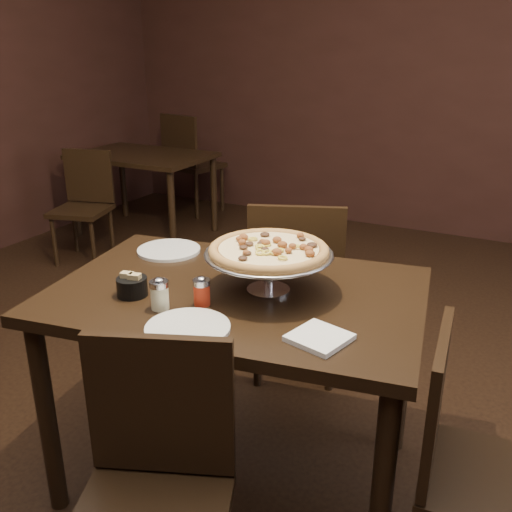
% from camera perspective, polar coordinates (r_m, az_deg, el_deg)
% --- Properties ---
extents(room, '(6.04, 7.04, 2.84)m').
position_cam_1_polar(room, '(1.68, -0.10, 14.68)').
color(room, black).
rests_on(room, ground).
extents(dining_table, '(1.37, 1.02, 0.78)m').
position_cam_1_polar(dining_table, '(2.00, -1.94, -6.06)').
color(dining_table, black).
rests_on(dining_table, ground).
extents(background_table, '(1.11, 0.74, 0.69)m').
position_cam_1_polar(background_table, '(4.96, -11.24, 8.97)').
color(background_table, black).
rests_on(background_table, ground).
extents(pizza_stand, '(0.43, 0.43, 0.18)m').
position_cam_1_polar(pizza_stand, '(1.89, 1.28, 0.53)').
color(pizza_stand, silver).
rests_on(pizza_stand, dining_table).
extents(parmesan_shaker, '(0.06, 0.06, 0.11)m').
position_cam_1_polar(parmesan_shaker, '(1.82, -9.62, -3.78)').
color(parmesan_shaker, beige).
rests_on(parmesan_shaker, dining_table).
extents(pepper_flake_shaker, '(0.06, 0.06, 0.10)m').
position_cam_1_polar(pepper_flake_shaker, '(1.83, -5.44, -3.55)').
color(pepper_flake_shaker, maroon).
rests_on(pepper_flake_shaker, dining_table).
extents(packet_caddy, '(0.10, 0.10, 0.08)m').
position_cam_1_polar(packet_caddy, '(1.94, -12.31, -2.94)').
color(packet_caddy, black).
rests_on(packet_caddy, dining_table).
extents(napkin_stack, '(0.18, 0.18, 0.02)m').
position_cam_1_polar(napkin_stack, '(1.64, 6.36, -8.12)').
color(napkin_stack, white).
rests_on(napkin_stack, dining_table).
extents(plate_left, '(0.25, 0.25, 0.01)m').
position_cam_1_polar(plate_left, '(2.32, -8.71, 0.59)').
color(plate_left, silver).
rests_on(plate_left, dining_table).
extents(plate_near, '(0.25, 0.25, 0.01)m').
position_cam_1_polar(plate_near, '(1.70, -6.85, -7.17)').
color(plate_near, silver).
rests_on(plate_near, dining_table).
extents(serving_spatula, '(0.17, 0.17, 0.02)m').
position_cam_1_polar(serving_spatula, '(1.73, 2.02, -1.51)').
color(serving_spatula, silver).
rests_on(serving_spatula, pizza_stand).
extents(chair_far, '(0.55, 0.55, 0.92)m').
position_cam_1_polar(chair_far, '(2.70, 4.01, -2.83)').
color(chair_far, black).
rests_on(chair_far, ground).
extents(chair_near, '(0.52, 0.52, 0.87)m').
position_cam_1_polar(chair_near, '(1.64, -10.23, -21.96)').
color(chair_near, black).
rests_on(chair_near, ground).
extents(chair_side, '(0.42, 0.42, 0.84)m').
position_cam_1_polar(chair_side, '(1.83, 20.53, -18.56)').
color(chair_side, black).
rests_on(chair_side, ground).
extents(bg_chair_far, '(0.52, 0.52, 0.95)m').
position_cam_1_polar(bg_chair_far, '(5.52, -6.68, 9.50)').
color(bg_chair_far, black).
rests_on(bg_chair_far, ground).
extents(bg_chair_near, '(0.47, 0.47, 0.82)m').
position_cam_1_polar(bg_chair_near, '(4.50, -16.81, 5.26)').
color(bg_chair_near, black).
rests_on(bg_chair_near, ground).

